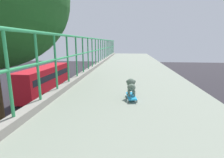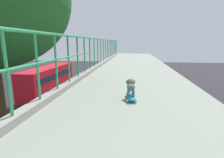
# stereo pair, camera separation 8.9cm
# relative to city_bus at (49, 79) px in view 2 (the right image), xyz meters

# --- Properties ---
(city_bus) EXTENTS (2.49, 10.41, 3.49)m
(city_bus) POSITION_rel_city_bus_xyz_m (0.00, 0.00, 0.00)
(city_bus) COLOR red
(city_bus) RESTS_ON ground
(toy_skateboard) EXTENTS (0.25, 0.51, 0.08)m
(toy_skateboard) POSITION_rel_city_bus_xyz_m (10.63, -17.04, 3.48)
(toy_skateboard) COLOR #1C90CA
(toy_skateboard) RESTS_ON overpass_deck
(small_dog) EXTENTS (0.20, 0.36, 0.32)m
(small_dog) POSITION_rel_city_bus_xyz_m (10.62, -16.99, 3.69)
(small_dog) COLOR #57675A
(small_dog) RESTS_ON toy_skateboard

